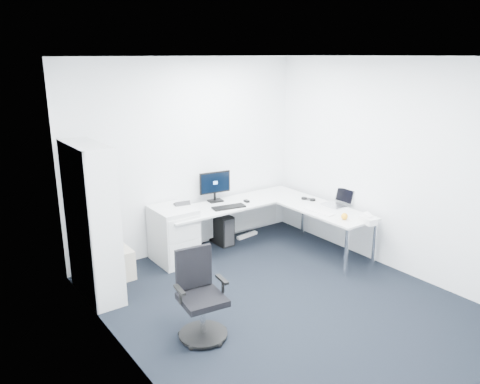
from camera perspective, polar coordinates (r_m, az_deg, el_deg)
ground at (r=5.48m, az=5.32°, el=-13.38°), size 4.20×4.20×0.00m
ceiling at (r=4.78m, az=6.18°, el=16.10°), size 4.20×4.20×0.00m
wall_back at (r=6.63m, az=-6.40°, el=4.32°), size 3.60×0.02×2.70m
wall_left at (r=4.05m, az=-13.80°, el=-3.76°), size 0.02×4.20×2.70m
wall_right at (r=6.27m, az=18.16°, el=2.93°), size 0.02×4.20×2.70m
l_desk at (r=6.64m, az=1.03°, el=-4.70°), size 2.29×1.28×0.67m
drawer_pedestal at (r=6.42m, az=-8.12°, el=-5.17°), size 0.50×0.62×0.77m
bookshelf at (r=5.54m, az=-17.59°, el=-3.52°), size 0.35×0.90×1.80m
task_chair at (r=4.67m, az=-4.62°, el=-12.64°), size 0.56×0.56×0.90m
black_pc_tower at (r=7.03m, az=-2.39°, el=-4.47°), size 0.21×0.46×0.45m
beige_pc_tower at (r=6.18m, az=-14.04°, el=-8.30°), size 0.18×0.40×0.38m
power_strip at (r=7.32m, az=0.88°, el=-5.30°), size 0.39×0.12×0.04m
monitor at (r=6.77m, az=-3.04°, el=0.69°), size 0.49×0.21×0.46m
black_keyboard at (r=6.53m, az=-1.37°, el=-1.85°), size 0.49×0.24×0.02m
mouse at (r=6.79m, az=0.82°, el=-1.12°), size 0.06×0.09×0.03m
desk_phone at (r=6.44m, az=-7.15°, el=-1.68°), size 0.24×0.24×0.14m
laptop at (r=6.71m, az=11.44°, el=-0.70°), size 0.35×0.34×0.24m
white_keyboard at (r=6.45m, az=9.58°, el=-2.36°), size 0.15×0.46×0.02m
headphones at (r=6.96m, az=8.34°, el=-0.76°), size 0.20×0.23×0.05m
orange_fruit at (r=6.21m, az=12.62°, el=-2.91°), size 0.09×0.09×0.09m
tissue_box at (r=6.14m, az=15.33°, el=-3.34°), size 0.18×0.26×0.08m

